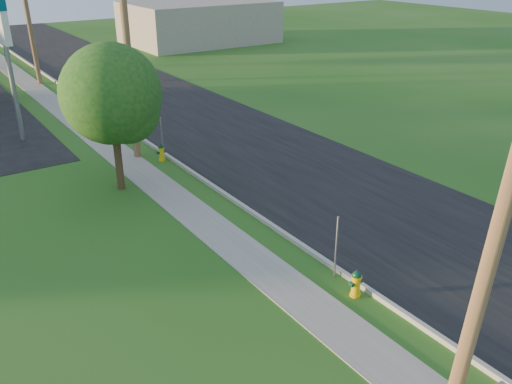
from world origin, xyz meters
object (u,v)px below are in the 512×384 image
Objects in this scene: tree_verge at (115,98)px; hydrant_mid at (161,152)px; hydrant_near at (356,283)px; hydrant_far at (82,100)px; price_pylon at (3,30)px; utility_pole_near at (507,198)px; utility_pole_mid at (128,49)px; utility_pole_far at (28,14)px.

tree_verge is 7.06× the size of hydrant_mid.
hydrant_far is at bearing 89.90° from hydrant_near.
tree_verge is at bearing -101.03° from hydrant_far.
price_pylon reaches higher than tree_verge.
utility_pole_near is 1.63× the size of tree_verge.
hydrant_near is (2.58, -10.72, -3.34)m from tree_verge.
hydrant_far is (0.01, 11.44, -0.03)m from hydrant_mid.
utility_pole_mid is (-0.00, 18.00, 0.15)m from utility_pole_near.
price_pylon is 9.04m from tree_verge.
utility_pole_far is 8.90m from hydrant_far.
utility_pole_far is at bearing 95.36° from hydrant_far.
price_pylon is (-3.90, -12.50, 0.63)m from utility_pole_far.
utility_pole_far is at bearing 90.00° from utility_pole_near.
hydrant_far is at bearing 88.54° from utility_pole_near.
price_pylon is 9.51m from hydrant_mid.
hydrant_mid is at bearing -55.18° from price_pylon.
hydrant_near is 24.18m from hydrant_far.
tree_verge is at bearing -142.24° from hydrant_mid.
utility_pole_near is 0.97× the size of utility_pole_mid.
hydrant_mid is at bearing -87.88° from utility_pole_far.
utility_pole_near is at bearing -80.58° from price_pylon.
utility_pole_far is at bearing 91.22° from hydrant_near.
utility_pole_mid reaches higher than hydrant_far.
tree_verge is at bearing -121.13° from utility_pole_mid.
utility_pole_far reaches higher than hydrant_far.
hydrant_near is (0.68, -31.87, -4.39)m from utility_pole_far.
utility_pole_far reaches higher than utility_pole_near.
utility_pole_far reaches higher than hydrant_mid.
hydrant_mid is at bearing 89.86° from hydrant_near.
price_pylon is 20.53m from hydrant_near.
utility_pole_near reaches higher than hydrant_near.
tree_verge is (-1.90, 14.85, -1.05)m from utility_pole_near.
utility_pole_mid reaches higher than utility_pole_near.
price_pylon is at bearing -133.85° from hydrant_far.
utility_pole_near is 1.00× the size of utility_pole_far.
price_pylon is 8.92× the size of hydrant_far.
hydrant_near is at bearing -90.10° from hydrant_far.
utility_pole_mid is 3.87m from tree_verge.
utility_pole_near is 36.00m from utility_pole_far.
utility_pole_mid reaches higher than hydrant_near.
utility_pole_near is at bearing -82.70° from tree_verge.
hydrant_near is at bearing -90.14° from hydrant_mid.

